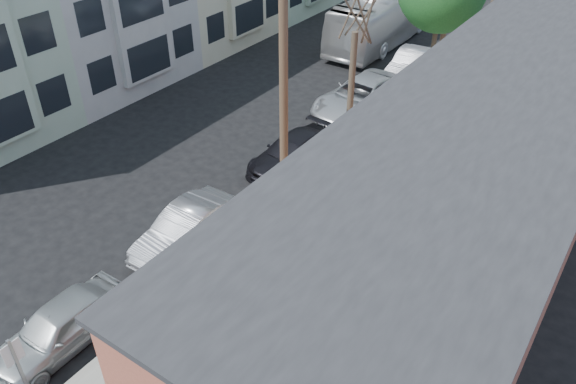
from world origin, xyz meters
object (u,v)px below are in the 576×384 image
Objects in this scene: parking_meter_near at (171,279)px; utility_pole_near at (282,75)px; car_1 at (186,228)px; cyclist at (132,359)px; car_4 at (410,63)px; car_0 at (60,326)px; bus at (388,14)px; car_3 at (362,97)px; car_2 at (292,152)px; sign_post at (22,374)px; tree_bare at (350,105)px; parking_meter_far at (314,162)px; patron_grey at (246,339)px.

utility_pole_near is at bearing 88.52° from parking_meter_near.
cyclist is at bearing -62.84° from car_1.
car_4 is at bearing -63.41° from cyclist.
car_0 is 0.34× the size of bus.
cyclist reaches higher than car_1.
parking_meter_near reaches higher than car_0.
car_4 is (0.00, 5.45, -0.12)m from car_3.
car_0 is 0.90× the size of car_2.
tree_bare reaches higher than sign_post.
utility_pole_near reaches higher than parking_meter_far.
patron_grey is 15.50m from car_3.
patron_grey is 20.77m from car_4.
tree_bare is 0.49× the size of bus.
car_1 reaches higher than car_0.
parking_meter_far is at bearing 81.71° from car_0.
car_4 is at bearing 95.66° from car_3.
parking_meter_near is at bearing 91.22° from sign_post.
parking_meter_near is 3.19m from car_0.
car_4 is 0.36× the size of bus.
cyclist is at bearing -87.25° from car_4.
car_4 is at bearing 96.34° from utility_pole_near.
car_0 is 0.69× the size of car_3.
tree_bare reaches higher than parking_meter_near.
car_3 is (-1.45, 6.53, -0.18)m from parking_meter_far.
sign_post reaches higher than patron_grey.
cyclist is 0.13× the size of bus.
parking_meter_near is at bearing -46.20° from cyclist.
bus is at bearing 101.62° from parking_meter_near.
tree_bare is 10.34m from patron_grey.
utility_pole_near is 8.01m from patron_grey.
patron_grey is (3.01, -5.95, -4.43)m from utility_pole_near.
cyclist is (0.59, -11.88, -2.04)m from tree_bare.
utility_pole_near reaches higher than tree_bare.
utility_pole_near is 6.62× the size of cyclist.
cyclist is (1.14, -10.34, -0.08)m from parking_meter_far.
car_3 reaches higher than car_1.
car_1 is at bearing -134.79° from patron_grey.
car_2 is 16.07m from bus.
car_2 is at bearing -167.05° from patron_grey.
utility_pole_near is 6.03× the size of patron_grey.
car_2 is at bearing 89.51° from car_0.
utility_pole_near is 15.15m from car_4.
tree_bare is 1.41× the size of car_0.
car_3 is (0.00, 5.95, 0.16)m from car_2.
parking_meter_near is at bearing -78.90° from bus.
tree_bare is (0.55, 9.30, 1.97)m from parking_meter_near.
patron_grey is (3.05, 4.18, -0.85)m from sign_post.
patron_grey is 0.29× the size of car_3.
car_0 is at bearing -100.89° from utility_pole_near.
cyclist is 5.50m from car_1.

